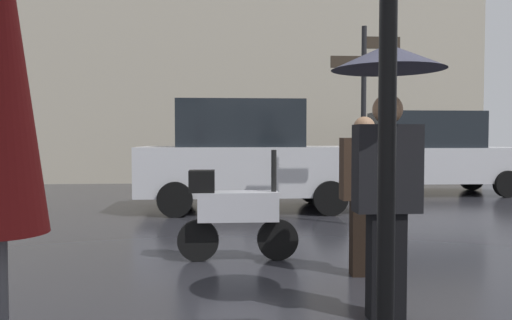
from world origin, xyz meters
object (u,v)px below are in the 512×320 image
Objects in this scene: pedestrian_with_umbrella at (387,121)px; street_signpost at (364,106)px; parked_scooter at (234,211)px; pedestrian_with_bag at (365,186)px; parked_car_right at (430,153)px; parked_car_left at (247,156)px.

street_signpost is (0.97, 4.04, 0.37)m from pedestrian_with_umbrella.
parked_scooter is 0.44× the size of street_signpost.
pedestrian_with_umbrella is 2.39m from parked_scooter.
street_signpost reaches higher than pedestrian_with_bag.
street_signpost reaches higher than parked_car_right.
street_signpost is (0.79, 2.84, 0.97)m from pedestrian_with_bag.
parked_car_right is (4.59, 2.39, -0.03)m from parked_car_left.
parked_scooter is at bearing -42.29° from pedestrian_with_bag.
parked_car_left is at bearing -143.44° from parked_car_right.
pedestrian_with_umbrella is at bearing -103.50° from street_signpost.
pedestrian_with_umbrella is at bearing -105.68° from parked_car_right.
parked_car_left is at bearing 132.13° from street_signpost.
parked_car_right reaches higher than parked_scooter.
pedestrian_with_umbrella reaches higher than pedestrian_with_bag.
parked_car_right is 1.41× the size of street_signpost.
parked_car_left is 5.17m from parked_car_right.
parked_car_left reaches higher than parked_scooter.
parked_scooter is 0.32× the size of parked_car_left.
parked_car_right reaches higher than pedestrian_with_bag.
street_signpost is (-2.87, -4.29, 0.88)m from parked_car_right.
pedestrian_with_umbrella is 6.01m from parked_car_left.
parked_car_right is at bearing 74.49° from parked_scooter.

